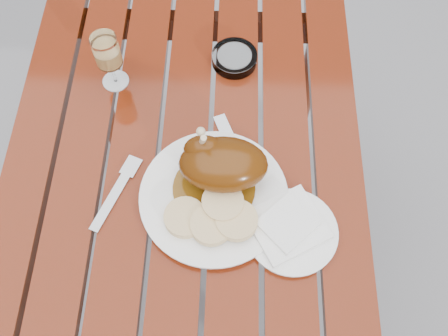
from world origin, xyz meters
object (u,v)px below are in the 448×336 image
(table, at_px, (191,247))
(wine_glass, at_px, (110,61))
(side_plate, at_px, (292,232))
(ashtray, at_px, (234,58))
(dinner_plate, at_px, (214,197))

(table, bearing_deg, wine_glass, 121.59)
(side_plate, bearing_deg, ashtray, 105.81)
(wine_glass, bearing_deg, side_plate, -42.46)
(table, height_order, wine_glass, wine_glass)
(side_plate, relative_size, ashtray, 1.71)
(table, relative_size, ashtray, 10.73)
(table, bearing_deg, ashtray, 73.11)
(dinner_plate, relative_size, wine_glass, 2.10)
(table, height_order, ashtray, ashtray)
(dinner_plate, distance_m, wine_glass, 0.40)
(table, distance_m, side_plate, 0.46)
(dinner_plate, distance_m, ashtray, 0.38)
(dinner_plate, xyz_separation_m, ashtray, (0.04, 0.37, 0.00))
(wine_glass, distance_m, ashtray, 0.30)
(table, xyz_separation_m, wine_glass, (-0.18, 0.29, 0.45))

